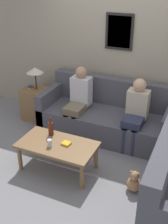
{
  "coord_description": "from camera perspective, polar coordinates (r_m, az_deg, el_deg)",
  "views": [
    {
      "loc": [
        1.44,
        -3.58,
        2.65
      ],
      "look_at": [
        -0.14,
        -0.1,
        0.68
      ],
      "focal_mm": 45.0,
      "sensor_mm": 36.0,
      "label": 1
    }
  ],
  "objects": [
    {
      "name": "wall_back",
      "position": [
        5.03,
        7.06,
        11.51
      ],
      "size": [
        9.0,
        0.08,
        2.6
      ],
      "color": "#9E937F",
      "rests_on": "ground_plane"
    },
    {
      "name": "side_table_with_lamp",
      "position": [
        5.49,
        -9.85,
        2.21
      ],
      "size": [
        0.43,
        0.43,
        1.04
      ],
      "color": "olive",
      "rests_on": "ground_plane"
    },
    {
      "name": "person_right",
      "position": [
        4.53,
        10.46,
        0.14
      ],
      "size": [
        0.34,
        0.57,
        1.13
      ],
      "color": "#2D334C",
      "rests_on": "ground_plane"
    },
    {
      "name": "book_stack",
      "position": [
        3.98,
        -3.62,
        -6.4
      ],
      "size": [
        0.13,
        0.12,
        0.03
      ],
      "color": "gold",
      "rests_on": "coffee_table"
    },
    {
      "name": "coffee_table",
      "position": [
        4.04,
        -5.41,
        -7.11
      ],
      "size": [
        1.11,
        0.61,
        0.43
      ],
      "color": "olive",
      "rests_on": "ground_plane"
    },
    {
      "name": "drinking_glass",
      "position": [
        3.94,
        -6.99,
        -6.28
      ],
      "size": [
        0.07,
        0.07,
        0.11
      ],
      "color": "silver",
      "rests_on": "coffee_table"
    },
    {
      "name": "person_left",
      "position": [
        4.87,
        -1.13,
        2.79
      ],
      "size": [
        0.34,
        0.61,
        1.17
      ],
      "color": "#756651",
      "rests_on": "ground_plane"
    },
    {
      "name": "teddy_bear",
      "position": [
        3.87,
        10.1,
        -13.86
      ],
      "size": [
        0.19,
        0.19,
        0.31
      ],
      "color": "#A87A51",
      "rests_on": "ground_plane"
    },
    {
      "name": "couch_main",
      "position": [
        4.97,
        4.67,
        -0.92
      ],
      "size": [
        2.28,
        0.94,
        0.93
      ],
      "color": "#4C4C56",
      "rests_on": "ground_plane"
    },
    {
      "name": "ground_plane",
      "position": [
        4.68,
        2.11,
        -7.28
      ],
      "size": [
        16.0,
        16.0,
        0.0
      ],
      "primitive_type": "plane",
      "color": "gray"
    },
    {
      "name": "wine_bottle",
      "position": [
        4.17,
        -6.75,
        -3.29
      ],
      "size": [
        0.08,
        0.08,
        0.3
      ],
      "color": "#562319",
      "rests_on": "coffee_table"
    }
  ]
}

